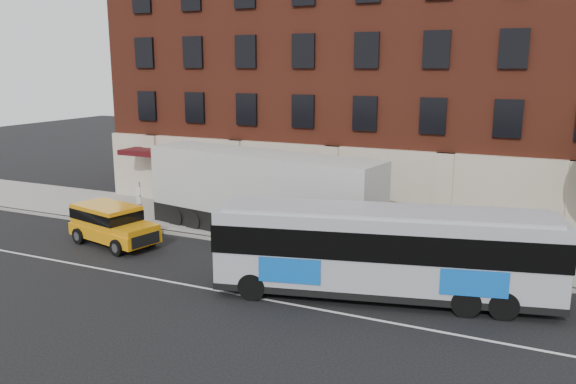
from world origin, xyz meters
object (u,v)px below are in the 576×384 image
at_px(city_bus, 384,249).
at_px(yellow_suv, 111,222).
at_px(sign_pole, 140,202).
at_px(shipping_container, 261,195).

height_order(city_bus, yellow_suv, city_bus).
bearing_deg(city_bus, yellow_suv, 175.96).
height_order(sign_pole, city_bus, city_bus).
xyz_separation_m(city_bus, yellow_suv, (-13.61, 0.96, -0.78)).
distance_m(sign_pole, city_bus, 14.48).
xyz_separation_m(yellow_suv, shipping_container, (5.94, 4.14, 1.01)).
height_order(city_bus, shipping_container, shipping_container).
distance_m(city_bus, yellow_suv, 13.67).
xyz_separation_m(sign_pole, shipping_container, (6.34, 1.45, 0.64)).
distance_m(sign_pole, yellow_suv, 2.74).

